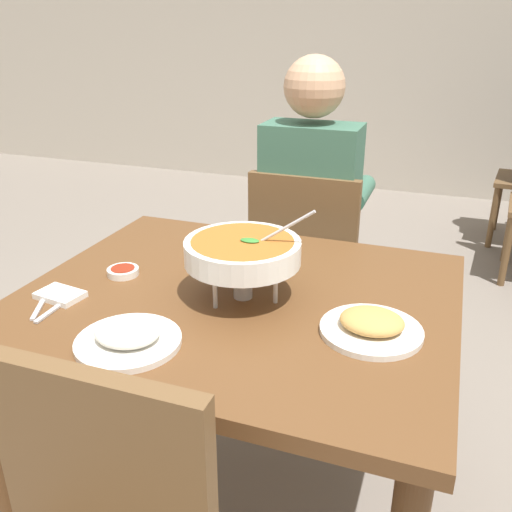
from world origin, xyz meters
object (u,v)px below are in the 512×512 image
dining_table_main (237,329)px  sauce_dish (124,271)px  chair_diner_main (308,264)px  curry_bowl (243,252)px  appetizer_plate (371,326)px  rice_plate (128,337)px  diner_main (312,206)px

dining_table_main → sauce_dish: (-0.35, 0.00, 0.12)m
chair_diner_main → curry_bowl: 0.86m
chair_diner_main → appetizer_plate: bearing=-66.4°
chair_diner_main → dining_table_main: bearing=-90.0°
dining_table_main → curry_bowl: curry_bowl is taller
rice_plate → curry_bowl: bearing=62.6°
curry_bowl → sauce_dish: bearing=177.5°
curry_bowl → rice_plate: bearing=-117.4°
dining_table_main → appetizer_plate: 0.40m
curry_bowl → sauce_dish: curry_bowl is taller
diner_main → curry_bowl: (0.02, -0.81, 0.12)m
rice_plate → dining_table_main: bearing=66.8°
rice_plate → sauce_dish: (-0.22, 0.32, -0.01)m
rice_plate → sauce_dish: size_ratio=2.67×
chair_diner_main → curry_bowl: size_ratio=2.71×
curry_bowl → appetizer_plate: curry_bowl is taller
diner_main → sauce_dish: bearing=-114.0°
chair_diner_main → appetizer_plate: size_ratio=3.75×
curry_bowl → rice_plate: (-0.16, -0.31, -0.11)m
dining_table_main → chair_diner_main: chair_diner_main is taller
diner_main → chair_diner_main: bearing=-90.0°
dining_table_main → chair_diner_main: (-0.00, 0.76, -0.12)m
curry_bowl → sauce_dish: size_ratio=3.69×
chair_diner_main → curry_bowl: (0.02, -0.78, 0.36)m
chair_diner_main → diner_main: (0.00, 0.03, 0.24)m
dining_table_main → rice_plate: (-0.14, -0.32, 0.13)m
diner_main → sauce_dish: 0.87m
dining_table_main → diner_main: size_ratio=0.87×
chair_diner_main → sauce_dish: bearing=-114.9°
curry_bowl → appetizer_plate: 0.37m
rice_plate → appetizer_plate: (0.51, 0.24, 0.00)m
chair_diner_main → diner_main: size_ratio=0.69×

